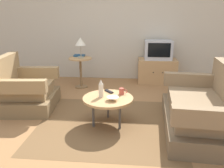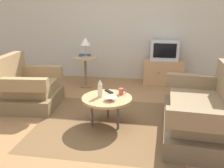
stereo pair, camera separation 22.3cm
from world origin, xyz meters
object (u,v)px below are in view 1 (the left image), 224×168
object	(u,v)px
vase	(101,89)
bowl	(113,99)
side_table	(81,66)
book	(79,56)
television	(158,50)
table_lamp	(80,42)
tv_stand	(157,71)
armchair	(25,91)
tv_remote_dark	(109,91)
mug	(122,91)
couch	(204,111)
coffee_table	(108,100)

from	to	relation	value
vase	bowl	xyz separation A→B (m)	(0.18, -0.12, -0.10)
side_table	book	world-z (taller)	book
television	book	bearing A→B (deg)	-168.77
table_lamp	bowl	world-z (taller)	table_lamp
tv_stand	table_lamp	xyz separation A→B (m)	(-1.68, -0.50, 0.71)
armchair	tv_remote_dark	bearing A→B (deg)	74.65
mug	tv_remote_dark	distance (m)	0.22
armchair	vase	distance (m)	1.49
vase	armchair	bearing A→B (deg)	160.95
mug	bowl	xyz separation A→B (m)	(-0.11, -0.26, -0.02)
couch	tv_stand	bearing A→B (deg)	14.81
coffee_table	bowl	size ratio (longest dim) A/B	4.35
tv_stand	television	world-z (taller)	television
table_lamp	vase	world-z (taller)	table_lamp
television	vase	world-z (taller)	television
coffee_table	table_lamp	xyz separation A→B (m)	(-0.77, 1.71, 0.60)
bowl	vase	bearing A→B (deg)	147.10
armchair	book	bearing A→B (deg)	149.23
book	tv_remote_dark	bearing A→B (deg)	-62.84
tv_stand	tv_remote_dark	world-z (taller)	tv_stand
armchair	mug	world-z (taller)	armchair
armchair	table_lamp	distance (m)	1.58
mug	book	xyz separation A→B (m)	(-1.03, 1.72, 0.21)
side_table	mug	world-z (taller)	side_table
tv_stand	vase	xyz separation A→B (m)	(-1.01, -2.20, 0.27)
coffee_table	book	bearing A→B (deg)	114.24
tv_remote_dark	side_table	bearing A→B (deg)	-12.04
armchair	bowl	world-z (taller)	armchair
tv_remote_dark	mug	bearing A→B (deg)	-152.71
coffee_table	tv_stand	bearing A→B (deg)	67.61
side_table	book	xyz separation A→B (m)	(-0.06, 0.18, 0.20)
bowl	book	size ratio (longest dim) A/B	0.72
armchair	mug	bearing A→B (deg)	72.99
armchair	television	size ratio (longest dim) A/B	1.74
armchair	television	distance (m)	2.99
vase	book	world-z (taller)	book
couch	television	bearing A→B (deg)	14.79
armchair	tv_remote_dark	size ratio (longest dim) A/B	6.35
side_table	vase	xyz separation A→B (m)	(0.68, -1.68, 0.08)
side_table	tv_stand	world-z (taller)	side_table
tv_stand	mug	xyz separation A→B (m)	(-0.72, -2.06, 0.19)
armchair	television	xyz separation A→B (m)	(2.40, 1.73, 0.47)
tv_stand	side_table	bearing A→B (deg)	-162.88
couch	side_table	xyz separation A→B (m)	(-2.13, 1.75, 0.18)
television	table_lamp	bearing A→B (deg)	-163.24
television	mug	distance (m)	2.21
armchair	book	xyz separation A→B (m)	(0.65, 1.38, 0.37)
table_lamp	television	bearing A→B (deg)	16.76
vase	table_lamp	bearing A→B (deg)	111.42
television	coffee_table	bearing A→B (deg)	-112.36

